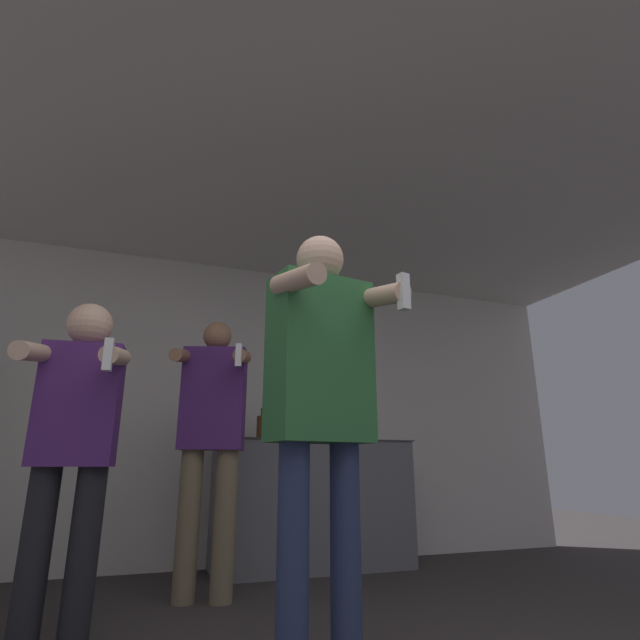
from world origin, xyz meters
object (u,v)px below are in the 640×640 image
Objects in this scene: person_woman_foreground at (321,395)px; bottle_tall_gin at (297,426)px; person_man_side at (74,437)px; person_spectator_back at (212,433)px; bottle_amber_bourbon at (338,424)px; bottle_short_whiskey at (262,427)px.

bottle_tall_gin is at bearing 75.16° from person_woman_foreground.
person_man_side is 0.98m from person_spectator_back.
person_man_side is at bearing 137.25° from person_woman_foreground.
person_spectator_back reaches higher than bottle_amber_bourbon.
bottle_tall_gin reaches higher than bottle_short_whiskey.
person_woman_foreground is 0.99× the size of person_spectator_back.
person_woman_foreground is at bearing -82.38° from person_spectator_back.
person_woman_foreground is (-0.58, -2.20, -0.06)m from bottle_tall_gin.
person_spectator_back reaches higher than person_woman_foreground.
person_woman_foreground is at bearing -42.75° from person_man_side.
person_spectator_back is (-0.20, 1.52, -0.05)m from person_woman_foreground.
person_man_side is at bearing -144.43° from bottle_amber_bourbon.
bottle_amber_bourbon reaches higher than bottle_tall_gin.
person_woman_foreground reaches higher than bottle_amber_bourbon.
bottle_short_whiskey is 0.30m from bottle_tall_gin.
person_man_side is 0.91× the size of person_spectator_back.
bottle_short_whiskey is 0.16× the size of person_man_side.
bottle_tall_gin is 0.17× the size of person_man_side.
bottle_short_whiskey is 1.82m from person_man_side.
bottle_tall_gin is 1.04m from person_spectator_back.
person_spectator_back is at bearing 42.23° from person_man_side.
bottle_amber_bourbon is 2.39m from person_woman_foreground.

